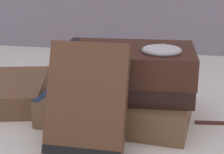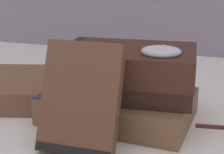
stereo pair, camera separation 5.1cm
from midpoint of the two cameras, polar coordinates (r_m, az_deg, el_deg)
ground_plane at (r=0.57m, az=-1.06°, el=-8.26°), size 3.00×3.00×0.00m
book_flat_bottom at (r=0.60m, az=-2.08°, el=-4.37°), size 0.24×0.17×0.04m
book_flat_middle at (r=0.60m, az=-0.93°, el=-0.85°), size 0.22×0.16×0.03m
book_flat_top at (r=0.58m, az=-0.34°, el=2.25°), size 0.21×0.15×0.05m
book_leaning_front at (r=0.49m, az=-6.90°, el=-4.05°), size 0.10×0.08×0.14m
pocket_watch at (r=0.55m, az=4.94°, el=4.06°), size 0.06×0.06×0.01m
reading_glasses at (r=0.75m, az=-0.73°, el=-1.33°), size 0.10×0.07×0.00m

